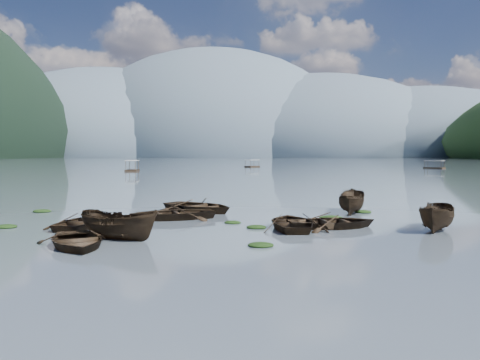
{
  "coord_description": "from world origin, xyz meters",
  "views": [
    {
      "loc": [
        0.34,
        -17.61,
        3.58
      ],
      "look_at": [
        0.0,
        12.0,
        2.0
      ],
      "focal_mm": 35.0,
      "sensor_mm": 36.0,
      "label": 1
    }
  ],
  "objects_px": {
    "rowboat_0": "(77,247)",
    "pontoon_centre": "(252,167)",
    "pontoon_left": "(132,171)",
    "rowboat_3": "(293,228)"
  },
  "relations": [
    {
      "from": "rowboat_0",
      "to": "pontoon_centre",
      "type": "bearing_deg",
      "value": 59.92
    },
    {
      "from": "rowboat_0",
      "to": "pontoon_centre",
      "type": "relative_size",
      "value": 0.76
    },
    {
      "from": "pontoon_left",
      "to": "pontoon_centre",
      "type": "height_order",
      "value": "pontoon_left"
    },
    {
      "from": "rowboat_0",
      "to": "pontoon_left",
      "type": "relative_size",
      "value": 0.67
    },
    {
      "from": "rowboat_0",
      "to": "pontoon_left",
      "type": "height_order",
      "value": "pontoon_left"
    },
    {
      "from": "pontoon_left",
      "to": "rowboat_3",
      "type": "bearing_deg",
      "value": -76.87
    },
    {
      "from": "rowboat_0",
      "to": "pontoon_centre",
      "type": "distance_m",
      "value": 122.51
    },
    {
      "from": "rowboat_3",
      "to": "pontoon_centre",
      "type": "xyz_separation_m",
      "value": [
        -0.26,
        117.41,
        0.0
      ]
    },
    {
      "from": "rowboat_3",
      "to": "pontoon_left",
      "type": "relative_size",
      "value": 0.73
    },
    {
      "from": "pontoon_centre",
      "to": "rowboat_3",
      "type": "bearing_deg",
      "value": -56.4
    }
  ]
}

